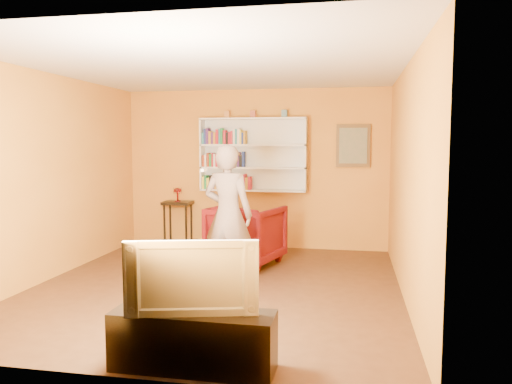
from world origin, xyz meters
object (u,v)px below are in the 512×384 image
tv_cabinet (193,340)px  television (192,275)px  bookshelf (254,155)px  person (228,215)px  armchair (246,234)px  console_table (178,209)px  ruby_lustre (178,192)px

tv_cabinet → television: bearing=0.0°
bookshelf → person: 2.34m
armchair → person: bearing=105.6°
console_table → television: bearing=-68.9°
bookshelf → ruby_lustre: (-1.31, -0.16, -0.63)m
ruby_lustre → tv_cabinet: bearing=-68.9°
ruby_lustre → tv_cabinet: (1.74, -4.50, -0.73)m
bookshelf → console_table: bearing=-173.1°
ruby_lustre → person: (1.42, -2.07, -0.07)m
console_table → tv_cabinet: (1.74, -4.50, -0.42)m
armchair → tv_cabinet: size_ratio=0.75×
tv_cabinet → television: 0.53m
tv_cabinet → bookshelf: bearing=95.3°
bookshelf → television: 4.75m
bookshelf → armchair: bookshelf is taller
bookshelf → person: size_ratio=1.01×
console_table → armchair: (1.42, -1.01, -0.21)m
console_table → bookshelf: bearing=6.9°
console_table → tv_cabinet: 4.84m
console_table → television: television is taller
person → tv_cabinet: size_ratio=1.37×
person → console_table: bearing=-45.1°
bookshelf → ruby_lustre: bearing=-173.1°
ruby_lustre → television: bearing=-68.9°
ruby_lustre → tv_cabinet: 4.88m
bookshelf → armchair: bearing=-84.4°
armchair → television: (0.32, -3.49, 0.32)m
armchair → person: (-0.01, -1.07, 0.45)m
console_table → tv_cabinet: console_table is taller
armchair → television: size_ratio=0.95×
bookshelf → television: bookshelf is taller
armchair → television: television is taller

